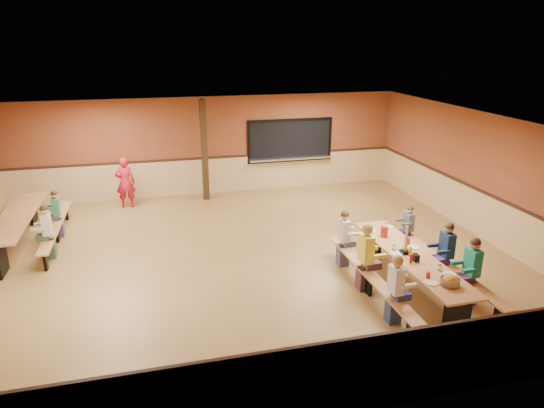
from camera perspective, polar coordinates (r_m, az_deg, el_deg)
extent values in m
plane|color=olive|center=(10.89, -3.83, -6.41)|extent=(12.00, 12.00, 0.00)
cube|color=brown|center=(15.12, -7.47, 6.78)|extent=(12.00, 0.04, 3.00)
cube|color=brown|center=(5.91, 5.07, -13.53)|extent=(12.00, 0.04, 3.00)
cube|color=brown|center=(12.78, 23.52, 3.07)|extent=(0.04, 10.00, 3.00)
cube|color=white|center=(9.97, -4.21, 9.34)|extent=(12.00, 10.00, 0.04)
cube|color=black|center=(15.59, 2.13, 7.49)|extent=(2.60, 0.06, 1.20)
cube|color=silver|center=(15.63, 2.20, 5.38)|extent=(2.70, 0.28, 0.06)
cube|color=black|center=(14.51, -7.96, 6.25)|extent=(0.18, 0.18, 3.00)
cube|color=#B47747|center=(9.67, 15.99, -5.87)|extent=(0.75, 3.60, 0.04)
cube|color=black|center=(8.70, 20.88, -12.14)|extent=(0.08, 0.60, 0.70)
cube|color=black|center=(11.06, 11.88, -4.40)|extent=(0.08, 0.60, 0.70)
cube|color=#B47747|center=(9.43, 11.44, -8.09)|extent=(0.26, 3.60, 0.04)
cube|color=black|center=(9.53, 11.35, -9.30)|extent=(0.06, 0.18, 0.41)
cube|color=#B47747|center=(10.21, 19.89, -6.72)|extent=(0.26, 3.60, 0.04)
cube|color=black|center=(10.31, 19.75, -7.85)|extent=(0.06, 0.18, 0.41)
cube|color=#B47747|center=(12.75, -27.88, -1.30)|extent=(0.75, 3.60, 0.04)
cube|color=black|center=(11.48, -29.24, -5.65)|extent=(0.08, 0.60, 0.70)
cube|color=black|center=(14.30, -26.35, -0.59)|extent=(0.08, 0.60, 0.70)
cube|color=#B47747|center=(12.67, -24.08, -2.24)|extent=(0.26, 3.60, 0.04)
cube|color=black|center=(12.74, -23.94, -3.19)|extent=(0.06, 0.18, 0.41)
imported|color=red|center=(14.46, -16.88, 2.44)|extent=(0.56, 0.38, 1.48)
cylinder|color=#B4181D|center=(10.34, 13.06, -3.17)|extent=(0.16, 0.16, 0.22)
cube|color=black|center=(9.42, 16.53, -6.05)|extent=(0.10, 0.14, 0.13)
cylinder|color=yellow|center=(9.61, 15.95, -5.34)|extent=(0.06, 0.06, 0.17)
cylinder|color=#B2140F|center=(9.31, 16.03, -6.16)|extent=(0.06, 0.06, 0.17)
cube|color=black|center=(9.68, 15.36, -5.46)|extent=(0.16, 0.16, 0.06)
cube|color=#B47747|center=(9.57, 15.51, -3.93)|extent=(0.02, 0.09, 0.50)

